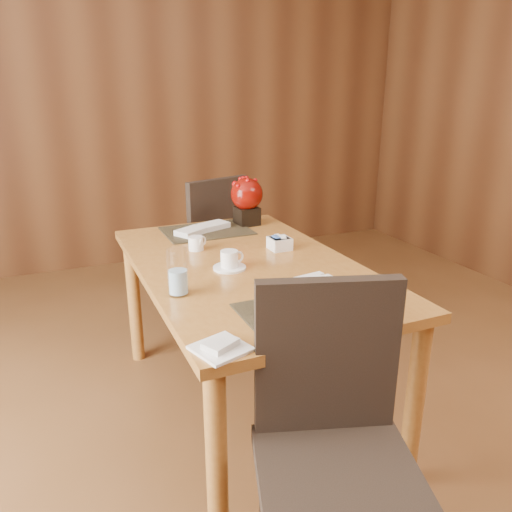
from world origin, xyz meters
name	(u,v)px	position (x,y,z in m)	size (l,w,h in m)	color
ground	(308,496)	(0.00, 0.00, 0.00)	(6.00, 6.00, 0.00)	brown
back_wall	(133,97)	(0.00, 3.00, 1.40)	(5.00, 0.02, 2.80)	#573119
dining_table	(247,284)	(0.00, 0.60, 0.65)	(0.90, 1.50, 0.75)	#A66C2E
placemat_near	(308,312)	(0.00, 0.05, 0.75)	(0.45, 0.33, 0.01)	black
placemat_far	(207,231)	(0.00, 1.15, 0.75)	(0.45, 0.33, 0.01)	black
soup_setting	(316,303)	(0.00, 0.01, 0.80)	(0.30, 0.30, 0.11)	white
coffee_cup	(229,261)	(-0.09, 0.56, 0.78)	(0.14, 0.14, 0.08)	white
water_glass	(178,272)	(-0.36, 0.38, 0.84)	(0.08, 0.08, 0.18)	silver
creamer_jug	(196,243)	(-0.15, 0.87, 0.78)	(0.09, 0.09, 0.07)	white
sugar_caddy	(280,243)	(0.22, 0.72, 0.78)	(0.10, 0.10, 0.06)	white
berry_decor	(247,198)	(0.25, 1.19, 0.90)	(0.18, 0.18, 0.26)	black
napkins_far	(204,228)	(-0.01, 1.15, 0.77)	(0.31, 0.11, 0.03)	white
bread_plate	(221,348)	(-0.36, -0.07, 0.75)	(0.15, 0.15, 0.01)	white
near_chair	(333,431)	(-0.10, -0.30, 0.55)	(0.57, 0.57, 0.97)	black
far_chair	(208,241)	(0.16, 1.64, 0.54)	(0.55, 0.55, 0.96)	black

